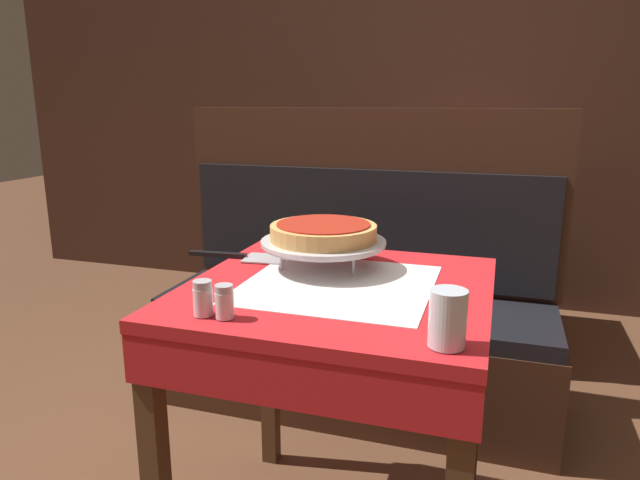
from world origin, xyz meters
The scene contains 11 objects.
dining_table_front centered at (0.00, 0.00, 0.68)m, with size 0.73×0.73×0.78m.
dining_table_rear centered at (0.13, 1.63, 0.68)m, with size 0.81×0.81×0.78m.
booth_bench centered at (-0.16, 0.83, 0.34)m, with size 1.57×0.50×1.19m.
back_wall_panel centered at (0.00, 2.25, 1.20)m, with size 6.00×0.04×2.40m, color #3D2319.
pizza_pan_stand centered at (-0.08, 0.12, 0.85)m, with size 0.34×0.34×0.08m.
deep_dish_pizza centered at (-0.08, 0.12, 0.88)m, with size 0.29×0.29×0.05m.
pizza_server centered at (-0.33, 0.15, 0.79)m, with size 0.29×0.11×0.01m.
water_glass_near centered at (0.29, -0.29, 0.84)m, with size 0.07×0.07×0.11m.
salt_shaker centered at (-0.21, -0.29, 0.82)m, with size 0.04×0.04×0.08m.
pepper_shaker centered at (-0.16, -0.29, 0.82)m, with size 0.04×0.04×0.07m.
condiment_caddy centered at (0.24, 1.71, 0.82)m, with size 0.11×0.11×0.17m.
Camera 1 is at (0.37, -1.29, 1.22)m, focal length 32.00 mm.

